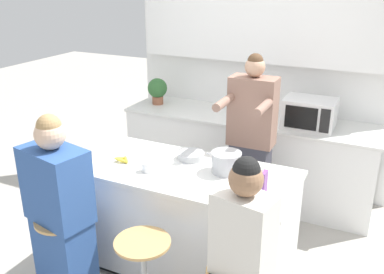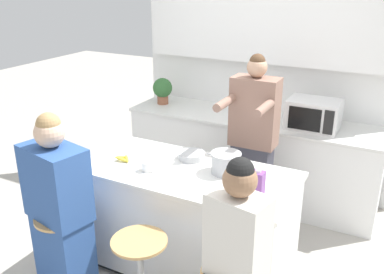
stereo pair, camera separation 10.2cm
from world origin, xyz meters
name	(u,v)px [view 1 (the left image)]	position (x,y,z in m)	size (l,w,h in m)	color
ground_plane	(188,267)	(0.00, 0.00, 0.00)	(16.00, 16.00, 0.00)	#B2ADA3
wall_back	(261,52)	(0.00, 1.80, 1.54)	(2.91, 0.22, 2.70)	white
back_counter	(247,156)	(0.00, 1.47, 0.45)	(2.71, 0.68, 0.91)	white
kitchen_island	(188,220)	(0.00, 0.00, 0.46)	(1.69, 0.81, 0.91)	black
bar_stool_leftmost	(66,254)	(-0.68, -0.70, 0.38)	(0.38, 0.38, 0.68)	tan
person_cooking	(250,151)	(0.27, 0.71, 0.85)	(0.41, 0.56, 1.72)	#383842
person_wrapped_blanket	(60,217)	(-0.68, -0.70, 0.70)	(0.53, 0.38, 1.48)	#2D5193
cooking_pot	(226,162)	(0.28, 0.10, 0.99)	(0.32, 0.23, 0.16)	#B7BABC
fruit_bowl	(191,156)	(-0.07, 0.21, 0.94)	(0.22, 0.22, 0.06)	#B7BABC
coffee_cup_near	(237,193)	(0.50, -0.26, 0.96)	(0.11, 0.07, 0.09)	white
coffee_cup_far	(148,167)	(-0.27, -0.15, 0.95)	(0.12, 0.09, 0.08)	white
banana_bunch	(123,159)	(-0.54, -0.09, 0.93)	(0.15, 0.10, 0.05)	yellow
juice_carton	(260,185)	(0.63, -0.18, 1.01)	(0.08, 0.08, 0.22)	#7A428E
microwave	(309,113)	(0.64, 1.42, 1.05)	(0.49, 0.37, 0.29)	white
potted_plant	(157,89)	(-1.11, 1.47, 1.08)	(0.23, 0.23, 0.30)	#93563D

